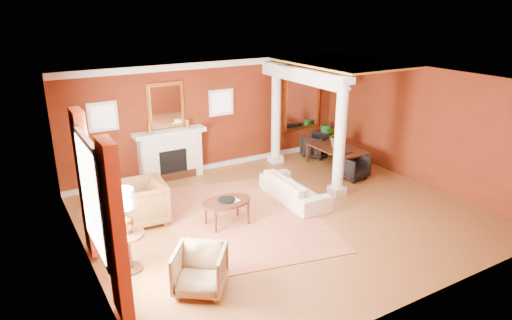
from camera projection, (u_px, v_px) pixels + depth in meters
ground at (284, 215)px, 9.83m from camera, size 8.00×8.00×0.00m
room_shell at (286, 124)px, 9.16m from camera, size 8.04×7.04×2.92m
fireplace at (171, 154)px, 11.69m from camera, size 1.85×0.42×1.29m
overmantel_mirror at (166, 105)px, 11.39m from camera, size 0.95×0.07×1.15m
flank_window_left at (103, 117)px, 10.69m from camera, size 0.70×0.07×0.70m
flank_window_right at (221, 103)px, 12.17m from camera, size 0.70×0.07×0.70m
left_window at (97, 203)px, 7.00m from camera, size 0.21×2.55×2.60m
column_front at (340, 137)px, 10.41m from camera, size 0.36×0.36×2.80m
column_back at (276, 113)px, 12.61m from camera, size 0.36×0.36×2.80m
header_beam at (301, 75)px, 11.32m from camera, size 0.30×3.20×0.32m
amber_ceiling at (341, 63)px, 11.67m from camera, size 2.30×3.40×0.04m
dining_mirror at (302, 101)px, 13.51m from camera, size 1.30×0.07×1.70m
chandelier at (340, 86)px, 11.94m from camera, size 0.60×0.62×0.75m
crown_trim at (212, 65)px, 11.71m from camera, size 8.00×0.08×0.16m
base_trim at (215, 165)px, 12.62m from camera, size 8.00×0.08×0.12m
rug at (246, 217)px, 9.72m from camera, size 3.83×4.61×0.02m
sofa at (294, 185)px, 10.44m from camera, size 0.66×1.99×0.77m
armchair_leopard at (141, 201)px, 9.34m from camera, size 0.97×1.03×1.00m
armchair_stripe at (200, 268)px, 7.16m from camera, size 1.06×1.05×0.80m
coffee_table at (227, 203)px, 9.27m from camera, size 1.06×1.06×0.53m
coffee_book at (232, 197)px, 9.19m from camera, size 0.15×0.03×0.21m
side_table at (125, 217)px, 7.51m from camera, size 0.60×0.60×1.49m
dining_table at (337, 151)px, 12.46m from camera, size 0.61×1.71×0.95m
dining_chair_near at (353, 166)px, 11.76m from camera, size 0.74×0.71×0.68m
dining_chair_far at (316, 144)px, 13.45m from camera, size 0.92×0.89×0.74m
green_urn at (325, 141)px, 13.83m from camera, size 0.36×0.36×0.85m
potted_plant at (338, 125)px, 12.29m from camera, size 0.78×0.82×0.51m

